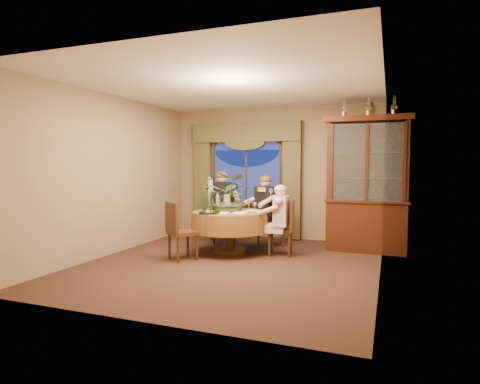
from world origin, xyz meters
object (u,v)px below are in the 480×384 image
at_px(person_back, 222,207).
at_px(stoneware_vase, 227,203).
at_px(china_cabinet, 367,185).
at_px(wine_bottle_2, 205,202).
at_px(olive_bowl, 232,210).
at_px(oil_lamp_right, 394,106).
at_px(person_pink, 281,221).
at_px(wine_bottle_4, 211,201).
at_px(dining_table, 230,232).
at_px(wine_bottle_3, 218,201).
at_px(wine_bottle_1, 218,201).
at_px(centerpiece_plant, 229,178).
at_px(wine_bottle_0, 212,202).
at_px(chair_right, 280,228).
at_px(oil_lamp_center, 369,107).
at_px(chair_back, 221,219).
at_px(chair_front_left, 183,231).
at_px(chair_back_right, 271,222).
at_px(oil_lamp_left, 344,108).
at_px(person_scarf, 266,211).

bearing_deg(person_back, stoneware_vase, 88.38).
bearing_deg(china_cabinet, wine_bottle_2, -158.70).
bearing_deg(olive_bowl, oil_lamp_right, 22.31).
bearing_deg(person_pink, wine_bottle_4, 84.69).
height_order(dining_table, wine_bottle_3, wine_bottle_3).
xyz_separation_m(dining_table, wine_bottle_1, (-0.25, 0.03, 0.54)).
xyz_separation_m(person_back, wine_bottle_4, (0.06, -0.67, 0.19)).
bearing_deg(centerpiece_plant, wine_bottle_4, -169.74).
xyz_separation_m(olive_bowl, wine_bottle_0, (-0.41, 0.05, 0.14)).
relative_size(dining_table, wine_bottle_1, 4.27).
bearing_deg(chair_right, oil_lamp_center, -65.93).
distance_m(chair_back, chair_front_left, 1.57).
distance_m(olive_bowl, wine_bottle_4, 0.55).
distance_m(china_cabinet, centerpiece_plant, 2.50).
xyz_separation_m(oil_lamp_right, chair_back_right, (-2.17, -0.21, -2.13)).
height_order(chair_right, chair_back_right, same).
bearing_deg(wine_bottle_3, olive_bowl, -35.50).
height_order(chair_right, olive_bowl, chair_right).
bearing_deg(wine_bottle_0, wine_bottle_4, 123.89).
xyz_separation_m(china_cabinet, olive_bowl, (-2.20, -1.08, -0.44)).
height_order(wine_bottle_1, wine_bottle_2, same).
bearing_deg(oil_lamp_left, person_scarf, -172.51).
bearing_deg(wine_bottle_4, chair_front_left, -97.75).
height_order(oil_lamp_center, chair_back_right, oil_lamp_center).
height_order(chair_front_left, wine_bottle_4, wine_bottle_4).
xyz_separation_m(oil_lamp_center, oil_lamp_right, (0.43, 0.00, 0.00)).
bearing_deg(oil_lamp_center, wine_bottle_2, -158.70).
bearing_deg(person_back, wine_bottle_3, 74.07).
xyz_separation_m(oil_lamp_left, wine_bottle_0, (-2.19, -1.03, -1.70)).
xyz_separation_m(chair_back_right, person_scarf, (-0.11, 0.03, 0.21)).
xyz_separation_m(oil_lamp_left, person_back, (-2.34, -0.22, -1.89)).
xyz_separation_m(chair_back, wine_bottle_3, (0.21, -0.62, 0.44)).
height_order(oil_lamp_right, person_back, oil_lamp_right).
bearing_deg(wine_bottle_1, dining_table, -7.92).
height_order(oil_lamp_right, wine_bottle_2, oil_lamp_right).
relative_size(oil_lamp_center, chair_right, 0.35).
distance_m(china_cabinet, chair_right, 1.79).
height_order(oil_lamp_center, person_pink, oil_lamp_center).
bearing_deg(person_scarf, oil_lamp_left, -144.20).
distance_m(oil_lamp_left, person_pink, 2.39).
distance_m(dining_table, wine_bottle_0, 0.63).
xyz_separation_m(person_scarf, wine_bottle_1, (-0.68, -0.77, 0.23)).
xyz_separation_m(chair_back_right, chair_back, (-1.07, 0.04, 0.00)).
bearing_deg(wine_bottle_1, china_cabinet, 20.75).
relative_size(person_back, wine_bottle_1, 4.41).
xyz_separation_m(dining_table, chair_back, (-0.52, 0.82, 0.10)).
bearing_deg(person_pink, chair_front_left, 115.30).
bearing_deg(wine_bottle_4, chair_back, 98.16).
bearing_deg(chair_back_right, wine_bottle_0, 77.93).
bearing_deg(chair_back_right, china_cabinet, -138.05).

